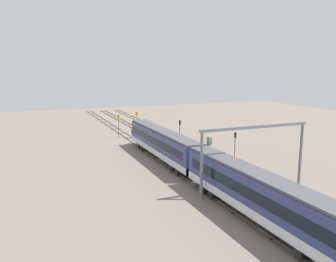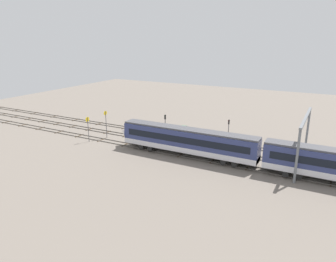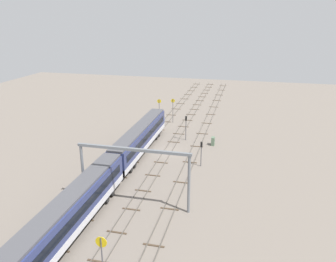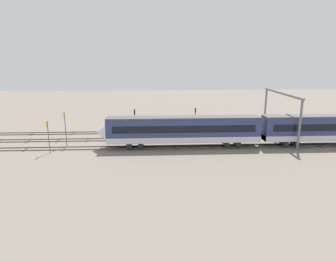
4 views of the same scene
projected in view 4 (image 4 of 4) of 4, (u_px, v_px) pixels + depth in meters
name	position (u px, v px, depth m)	size (l,w,h in m)	color
ground_plane	(173.00, 139.00, 51.55)	(150.53, 150.53, 0.00)	slate
track_near_foreground	(172.00, 132.00, 56.13)	(134.53, 2.40, 0.16)	#59544C
track_second_near	(173.00, 139.00, 51.53)	(134.53, 2.40, 0.16)	#59544C
track_with_train	(175.00, 147.00, 46.93)	(134.53, 2.40, 0.16)	#59544C
train	(332.00, 129.00, 47.51)	(75.20, 3.24, 4.80)	navy
overhead_gantry	(281.00, 105.00, 51.11)	(0.40, 14.81, 8.06)	slate
speed_sign_near_foreground	(65.00, 124.00, 46.90)	(0.14, 0.89, 5.61)	#4C4C51
speed_sign_far_trackside	(48.00, 132.00, 43.37)	(0.14, 0.96, 4.97)	#4C4C51
signal_light_trackside_approach	(135.00, 119.00, 52.42)	(0.31, 0.32, 4.95)	#4C4C51
signal_light_trackside_departure	(195.00, 115.00, 57.63)	(0.31, 0.32, 4.30)	#4C4C51
relay_cabinet	(145.00, 125.00, 58.49)	(1.09, 0.61, 1.60)	#597259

